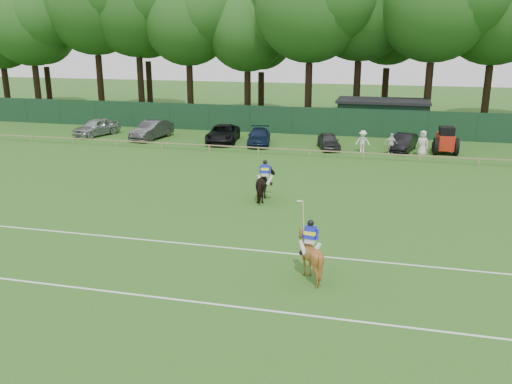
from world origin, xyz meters
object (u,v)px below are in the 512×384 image
(sedan_grey, at_px, (152,130))
(hatch_grey, at_px, (329,141))
(tractor, at_px, (445,141))
(horse_chestnut, at_px, (310,256))
(spectator_mid, at_px, (391,144))
(sedan_navy, at_px, (259,137))
(suv_black, at_px, (223,134))
(sedan_silver, at_px, (96,127))
(estate_black, at_px, (404,142))
(utility_shed, at_px, (382,116))
(spectator_left, at_px, (363,141))
(horse_dark, at_px, (265,185))
(spectator_right, at_px, (423,143))

(sedan_grey, relative_size, hatch_grey, 1.31)
(hatch_grey, height_order, tractor, tractor)
(horse_chestnut, height_order, spectator_mid, horse_chestnut)
(sedan_navy, bearing_deg, suv_black, 164.81)
(horse_chestnut, relative_size, sedan_navy, 0.39)
(sedan_silver, bearing_deg, suv_black, 17.33)
(hatch_grey, distance_m, estate_black, 5.90)
(sedan_silver, bearing_deg, sedan_navy, 16.66)
(suv_black, height_order, utility_shed, utility_shed)
(spectator_left, bearing_deg, suv_black, 161.02)
(horse_dark, distance_m, tractor, 18.62)
(spectator_left, distance_m, utility_shed, 9.77)
(spectator_mid, bearing_deg, spectator_left, 156.52)
(sedan_navy, bearing_deg, estate_black, -8.69)
(horse_chestnut, relative_size, estate_black, 0.44)
(spectator_left, bearing_deg, tractor, -3.11)
(horse_dark, distance_m, spectator_mid, 15.45)
(sedan_grey, xyz_separation_m, suv_black, (6.54, -0.04, -0.06))
(tractor, bearing_deg, spectator_right, -146.60)
(horse_chestnut, height_order, utility_shed, utility_shed)
(horse_dark, bearing_deg, sedan_silver, -46.76)
(horse_dark, relative_size, suv_black, 0.40)
(hatch_grey, distance_m, spectator_left, 2.82)
(horse_chestnut, height_order, spectator_left, horse_chestnut)
(utility_shed, bearing_deg, estate_black, -76.85)
(horse_dark, bearing_deg, tractor, -132.68)
(spectator_left, bearing_deg, sedan_grey, 163.17)
(sedan_navy, bearing_deg, hatch_grey, -14.01)
(spectator_left, height_order, spectator_right, spectator_right)
(spectator_mid, bearing_deg, tractor, 1.11)
(sedan_grey, xyz_separation_m, sedan_navy, (9.76, -0.29, -0.14))
(horse_dark, distance_m, horse_chestnut, 10.01)
(suv_black, relative_size, spectator_mid, 3.19)
(sedan_silver, relative_size, sedan_navy, 1.02)
(estate_black, bearing_deg, sedan_navy, -163.67)
(suv_black, distance_m, estate_black, 14.91)
(hatch_grey, bearing_deg, spectator_mid, -27.78)
(sedan_silver, xyz_separation_m, spectator_mid, (25.97, -1.84, 0.04))
(suv_black, bearing_deg, estate_black, -7.62)
(sedan_silver, bearing_deg, hatch_grey, 16.29)
(estate_black, height_order, tractor, tractor)
(horse_chestnut, distance_m, spectator_mid, 23.34)
(spectator_right, distance_m, utility_shed, 10.46)
(horse_chestnut, height_order, tractor, tractor)
(suv_black, bearing_deg, spectator_left, -14.63)
(sedan_silver, xyz_separation_m, hatch_grey, (21.12, -0.85, -0.16))
(utility_shed, bearing_deg, spectator_right, -72.02)
(hatch_grey, relative_size, estate_black, 0.91)
(suv_black, relative_size, spectator_right, 2.70)
(sedan_grey, bearing_deg, horse_dark, -39.74)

